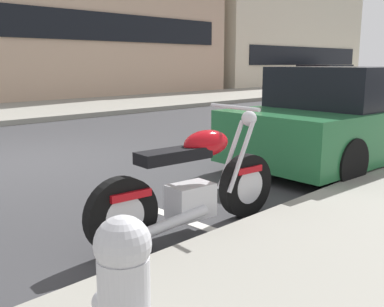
% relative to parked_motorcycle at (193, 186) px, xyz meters
% --- Properties ---
extents(ground_plane, '(260.00, 260.00, 0.00)m').
position_rel_parked_motorcycle_xyz_m(ground_plane, '(0.15, 3.87, -0.43)').
color(ground_plane, '#333335').
extents(sidewalk_far_curb, '(120.00, 5.00, 0.14)m').
position_rel_parked_motorcycle_xyz_m(sidewalk_far_curb, '(12.15, 10.48, -0.36)').
color(sidewalk_far_curb, gray).
rests_on(sidewalk_far_curb, ground).
extents(parking_stall_stripe, '(0.12, 2.20, 0.01)m').
position_rel_parked_motorcycle_xyz_m(parking_stall_stripe, '(0.15, 0.35, -0.42)').
color(parking_stall_stripe, silver).
rests_on(parking_stall_stripe, ground).
extents(parked_motorcycle, '(2.03, 0.62, 1.11)m').
position_rel_parked_motorcycle_xyz_m(parked_motorcycle, '(0.00, 0.00, 0.00)').
color(parked_motorcycle, black).
rests_on(parked_motorcycle, ground).
extents(parked_car_at_intersection, '(4.22, 2.02, 1.44)m').
position_rel_parked_motorcycle_xyz_m(parked_car_at_intersection, '(3.76, 0.41, 0.25)').
color(parked_car_at_intersection, '#236638').
rests_on(parked_car_at_intersection, ground).
extents(car_opposite_curb, '(4.25, 1.82, 1.41)m').
position_rel_parked_motorcycle_xyz_m(car_opposite_curb, '(15.47, 7.37, 0.25)').
color(car_opposite_curb, '#AD1919').
rests_on(car_opposite_curb, ground).
extents(fire_hydrant, '(0.24, 0.36, 0.75)m').
position_rel_parked_motorcycle_xyz_m(fire_hydrant, '(-1.69, -1.29, 0.11)').
color(fire_hydrant, '#B7B7BC').
rests_on(fire_hydrant, sidewalk_near_curb).
extents(townhouse_corner_block, '(14.47, 11.66, 8.72)m').
position_rel_parked_motorcycle_xyz_m(townhouse_corner_block, '(23.19, 18.58, 3.94)').
color(townhouse_corner_block, beige).
rests_on(townhouse_corner_block, ground).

